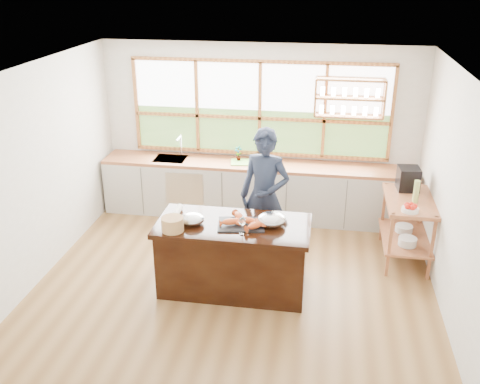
% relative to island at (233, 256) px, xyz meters
% --- Properties ---
extents(ground_plane, '(5.00, 5.00, 0.00)m').
position_rel_island_xyz_m(ground_plane, '(0.00, 0.20, -0.45)').
color(ground_plane, olive).
extents(room_shell, '(5.02, 4.52, 2.71)m').
position_rel_island_xyz_m(room_shell, '(0.02, 0.71, 1.30)').
color(room_shell, silver).
rests_on(room_shell, ground_plane).
extents(back_counter, '(4.90, 0.63, 0.90)m').
position_rel_island_xyz_m(back_counter, '(-0.02, 2.14, 0.00)').
color(back_counter, '#B0ABA5').
rests_on(back_counter, ground_plane).
extents(right_shelf_unit, '(0.62, 1.10, 0.90)m').
position_rel_island_xyz_m(right_shelf_unit, '(2.19, 1.09, 0.15)').
color(right_shelf_unit, '#AB5C34').
rests_on(right_shelf_unit, ground_plane).
extents(island, '(1.85, 0.90, 0.90)m').
position_rel_island_xyz_m(island, '(0.00, 0.00, 0.00)').
color(island, black).
rests_on(island, ground_plane).
extents(cook, '(0.76, 0.59, 1.86)m').
position_rel_island_xyz_m(cook, '(0.28, 0.80, 0.47)').
color(cook, '#1B2236').
rests_on(cook, ground_plane).
extents(potted_plant, '(0.15, 0.13, 0.25)m').
position_rel_island_xyz_m(potted_plant, '(-0.30, 2.20, 0.57)').
color(potted_plant, slate).
rests_on(potted_plant, back_counter).
extents(cutting_board, '(0.44, 0.36, 0.01)m').
position_rel_island_xyz_m(cutting_board, '(-0.21, 2.14, 0.45)').
color(cutting_board, '#6BB544').
rests_on(cutting_board, back_counter).
extents(espresso_machine, '(0.30, 0.32, 0.32)m').
position_rel_island_xyz_m(espresso_machine, '(2.19, 1.43, 0.61)').
color(espresso_machine, black).
rests_on(espresso_machine, right_shelf_unit).
extents(wine_bottle, '(0.09, 0.09, 0.30)m').
position_rel_island_xyz_m(wine_bottle, '(2.24, 1.01, 0.60)').
color(wine_bottle, '#A0B258').
rests_on(wine_bottle, right_shelf_unit).
extents(fruit_bowl, '(0.22, 0.22, 0.11)m').
position_rel_island_xyz_m(fruit_bowl, '(2.14, 0.70, 0.49)').
color(fruit_bowl, silver).
rests_on(fruit_bowl, right_shelf_unit).
extents(slate_board, '(0.60, 0.47, 0.02)m').
position_rel_island_xyz_m(slate_board, '(0.10, -0.02, 0.45)').
color(slate_board, black).
rests_on(slate_board, island).
extents(lobster_pile, '(0.52, 0.44, 0.08)m').
position_rel_island_xyz_m(lobster_pile, '(0.12, -0.02, 0.50)').
color(lobster_pile, red).
rests_on(lobster_pile, slate_board).
extents(mixing_bowl_left, '(0.28, 0.28, 0.14)m').
position_rel_island_xyz_m(mixing_bowl_left, '(-0.48, -0.07, 0.51)').
color(mixing_bowl_left, '#ADB0B4').
rests_on(mixing_bowl_left, island).
extents(mixing_bowl_right, '(0.34, 0.34, 0.16)m').
position_rel_island_xyz_m(mixing_bowl_right, '(0.46, 0.04, 0.52)').
color(mixing_bowl_right, '#ADB0B4').
rests_on(mixing_bowl_right, island).
extents(wine_glass, '(0.08, 0.08, 0.22)m').
position_rel_island_xyz_m(wine_glass, '(0.15, -0.25, 0.61)').
color(wine_glass, white).
rests_on(wine_glass, island).
extents(wicker_basket, '(0.26, 0.26, 0.17)m').
position_rel_island_xyz_m(wicker_basket, '(-0.67, -0.29, 0.53)').
color(wicker_basket, '#B17748').
rests_on(wicker_basket, island).
extents(parchment_roll, '(0.09, 0.30, 0.08)m').
position_rel_island_xyz_m(parchment_roll, '(-0.73, 0.15, 0.49)').
color(parchment_roll, white).
rests_on(parchment_roll, island).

